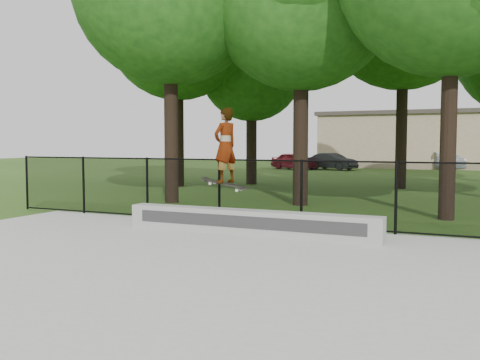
{
  "coord_description": "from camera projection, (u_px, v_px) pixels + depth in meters",
  "views": [
    {
      "loc": [
        3.53,
        -5.22,
        1.92
      ],
      "look_at": [
        -0.7,
        4.2,
        1.2
      ],
      "focal_mm": 40.0,
      "sensor_mm": 36.0,
      "label": 1
    }
  ],
  "objects": [
    {
      "name": "tree_row",
      "position": [
        350.0,
        9.0,
        18.87
      ],
      "size": [
        20.71,
        18.55,
        10.85
      ],
      "color": "black",
      "rests_on": "ground"
    },
    {
      "name": "chainlink_fence",
      "position": [
        301.0,
        194.0,
        11.64
      ],
      "size": [
        16.06,
        0.06,
        1.5
      ],
      "color": "black",
      "rests_on": "concrete_slab"
    },
    {
      "name": "car_a",
      "position": [
        294.0,
        161.0,
        38.62
      ],
      "size": [
        3.8,
        2.56,
        1.21
      ],
      "primitive_type": "imported",
      "rotation": [
        0.0,
        0.0,
        1.21
      ],
      "color": "maroon",
      "rests_on": "ground"
    },
    {
      "name": "skater_airborne",
      "position": [
        225.0,
        147.0,
        10.79
      ],
      "size": [
        0.83,
        0.65,
        1.68
      ],
      "color": "black",
      "rests_on": "ground"
    },
    {
      "name": "ground",
      "position": [
        149.0,
        305.0,
        6.32
      ],
      "size": [
        100.0,
        100.0,
        0.0
      ],
      "primitive_type": "plane",
      "color": "#2A4D15",
      "rests_on": "ground"
    },
    {
      "name": "grind_ledge",
      "position": [
        248.0,
        222.0,
        10.88
      ],
      "size": [
        5.44,
        0.4,
        0.49
      ],
      "primitive_type": "cube",
      "color": "#A6A7A2",
      "rests_on": "concrete_slab"
    },
    {
      "name": "car_b",
      "position": [
        332.0,
        161.0,
        37.83
      ],
      "size": [
        3.5,
        2.39,
        1.19
      ],
      "primitive_type": "imported",
      "rotation": [
        0.0,
        0.0,
        1.19
      ],
      "color": "black",
      "rests_on": "ground"
    },
    {
      "name": "concrete_slab",
      "position": [
        149.0,
        303.0,
        6.32
      ],
      "size": [
        14.0,
        12.0,
        0.06
      ],
      "primitive_type": "cube",
      "color": "#ABABA6",
      "rests_on": "ground"
    },
    {
      "name": "car_c",
      "position": [
        465.0,
        161.0,
        37.83
      ],
      "size": [
        4.49,
        3.0,
        1.3
      ],
      "primitive_type": "imported",
      "rotation": [
        0.0,
        0.0,
        1.88
      ],
      "color": "#A6B1BC",
      "rests_on": "ground"
    },
    {
      "name": "distant_building",
      "position": [
        403.0,
        140.0,
        41.57
      ],
      "size": [
        12.4,
        6.4,
        4.3
      ],
      "color": "#C6AB8B",
      "rests_on": "ground"
    }
  ]
}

